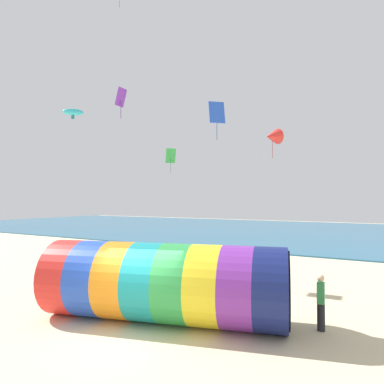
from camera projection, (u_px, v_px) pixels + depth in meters
ground_plane at (132, 334)px, 10.50m from camera, size 120.00×120.00×0.00m
sea at (323, 232)px, 42.94m from camera, size 120.00×40.00×0.10m
giant_inflatable_tube at (164, 282)px, 11.59m from camera, size 8.60×4.65×2.64m
kite_handler at (321, 302)px, 10.77m from camera, size 0.25×0.38×1.76m
kite_green_diamond at (171, 156)px, 30.08m from camera, size 0.85×0.90×2.16m
kite_red_delta at (272, 137)px, 24.70m from camera, size 1.60×1.65×2.18m
kite_blue_diamond at (217, 113)px, 18.64m from camera, size 0.86×0.82×2.13m
kite_purple_diamond at (121, 98)px, 19.70m from camera, size 0.34×0.73×1.75m
kite_cyan_parafoil at (73, 112)px, 22.02m from camera, size 1.33×1.28×0.70m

